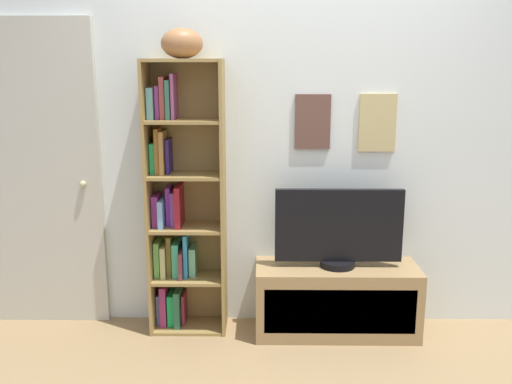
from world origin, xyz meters
TOP-DOWN VIEW (x-y plane):
  - back_wall at (0.00, 1.13)m, footprint 4.80×0.08m
  - bookshelf at (-0.74, 0.99)m, footprint 0.49×0.28m
  - football at (-0.68, 0.96)m, footprint 0.30×0.26m
  - tv_stand at (0.28, 0.91)m, footprint 1.04×0.38m
  - television at (0.28, 0.91)m, footprint 0.80×0.22m
  - door at (-1.70, 1.08)m, footprint 0.90×0.09m

SIDE VIEW (x-z plane):
  - tv_stand at x=0.28m, z-range 0.00..0.45m
  - television at x=0.28m, z-range 0.45..0.96m
  - bookshelf at x=-0.74m, z-range -0.06..1.69m
  - door at x=-1.70m, z-range 0.00..2.00m
  - back_wall at x=0.00m, z-range 0.00..2.43m
  - football at x=-0.68m, z-range 1.75..1.92m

